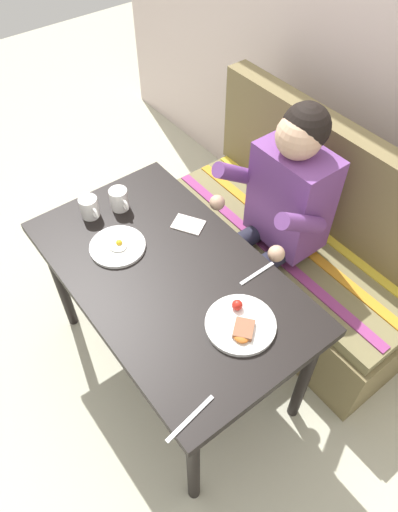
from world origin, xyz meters
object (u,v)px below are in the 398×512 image
Objects in this scene: couch at (293,251)px; plate_eggs at (118,246)px; fork at (257,273)px; plate_breakfast at (241,324)px; coffee_mug at (119,199)px; person at (278,206)px; napkin at (188,224)px; knife at (190,418)px; table at (169,285)px; coffee_mug_second at (89,207)px.

couch is 6.33× the size of plate_eggs.
couch is at bearing 112.86° from fork.
coffee_mug is at bearing -178.67° from plate_breakfast.
person is at bearing 52.29° from coffee_mug.
napkin is 0.84m from knife.
fork is at bearing 110.70° from knife.
napkin reaches higher than fork.
plate_eggs is at bearing -158.59° from table.
couch is 0.67m from fork.
plate_eggs reaches higher than table.
fork is (0.22, 0.27, 0.08)m from table.
couch is 8.47× the size of fork.
plate_eggs is 0.23m from coffee_mug_second.
plate_breakfast is at bearing -63.00° from couch.
plate_breakfast is (0.36, 0.06, 0.09)m from table.
table is 0.49m from coffee_mug_second.
plate_eggs is at bearing -105.08° from couch.
plate_breakfast is (0.36, -0.70, 0.41)m from couch.
person is at bearing 90.34° from table.
plate_breakfast is 1.12× the size of plate_eggs.
knife is at bearing -18.92° from coffee_mug.
person reaches higher than couch.
plate_breakfast is 0.25m from fork.
plate_eggs is at bearing -142.02° from fork.
knife reaches higher than table.
knife is (0.52, -0.87, -0.01)m from person.
plate_breakfast is 0.79m from coffee_mug.
person is at bearing -91.16° from couch.
table is 0.99× the size of person.
plate_breakfast is 1.49× the size of fork.
coffee_mug_second is at bearing -169.98° from plate_breakfast.
couch is at bearing 74.92° from plate_eggs.
coffee_mug reaches higher than coffee_mug_second.
plate_eggs is 1.93× the size of coffee_mug.
coffee_mug_second is (-0.46, -0.08, 0.13)m from table.
person is at bearing 123.68° from fork.
table is 10.17× the size of coffee_mug_second.
napkin is (-0.16, 0.22, 0.09)m from table.
napkin is at bearing 135.70° from knife.
person is at bearing 112.84° from knife.
fork is (0.38, 0.05, -0.00)m from napkin.
coffee_mug is (-0.79, -0.02, 0.04)m from plate_breakfast.
person is at bearing 71.56° from plate_eggs.
person is (-0.00, -0.17, 0.41)m from couch.
coffee_mug reaches higher than fork.
couch is at bearing 61.47° from coffee_mug_second.
coffee_mug_second is at bearing -105.35° from coffee_mug.
plate_breakfast reaches higher than fork.
person is (-0.00, 0.59, 0.09)m from table.
person reaches higher than plate_breakfast.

